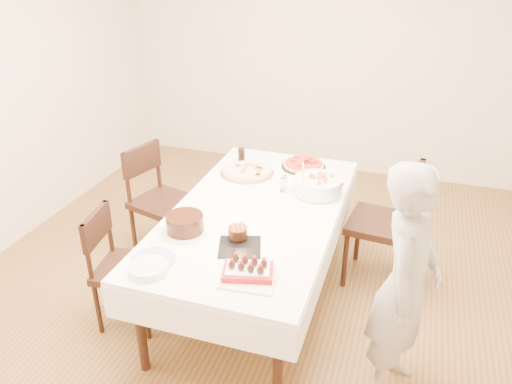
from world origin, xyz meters
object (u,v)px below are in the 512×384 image
(person, at_px, (405,286))
(pasta_bowl, at_px, (318,185))
(chair_right_savory, at_px, (381,224))
(chair_left_dessert, at_px, (128,269))
(pizza_pepperoni, at_px, (304,165))
(dining_table, at_px, (256,254))
(cola_glass, at_px, (241,154))
(pizza_white, at_px, (247,172))
(strawberry_box, at_px, (248,271))
(chair_left_savory, at_px, (163,202))
(birthday_cake, at_px, (238,228))
(taper_candle, at_px, (302,180))
(layer_cake, at_px, (185,224))

(person, distance_m, pasta_bowl, 1.19)
(chair_right_savory, distance_m, chair_left_dessert, 1.91)
(pizza_pepperoni, bearing_deg, dining_table, -100.24)
(cola_glass, bearing_deg, pizza_pepperoni, 2.34)
(pizza_white, distance_m, strawberry_box, 1.39)
(cola_glass, bearing_deg, chair_left_dessert, -104.73)
(person, xyz_separation_m, strawberry_box, (-0.86, -0.20, 0.04))
(dining_table, distance_m, pizza_white, 0.73)
(chair_left_savory, bearing_deg, dining_table, 175.68)
(chair_left_savory, height_order, pasta_bowl, chair_left_savory)
(chair_left_dessert, bearing_deg, chair_left_savory, -86.45)
(cola_glass, height_order, strawberry_box, cola_glass)
(pasta_bowl, distance_m, birthday_cake, 0.87)
(pizza_pepperoni, relative_size, strawberry_box, 1.31)
(chair_left_savory, bearing_deg, chair_left_dessert, 117.77)
(taper_candle, distance_m, birthday_cake, 0.73)
(chair_right_savory, bearing_deg, chair_left_savory, -168.96)
(chair_left_savory, xyz_separation_m, pizza_pepperoni, (1.10, 0.49, 0.29))
(cola_glass, bearing_deg, pasta_bowl, -28.86)
(person, xyz_separation_m, pasta_bowl, (-0.70, 0.95, 0.07))
(layer_cake, bearing_deg, chair_right_savory, 37.82)
(pizza_pepperoni, height_order, birthday_cake, birthday_cake)
(pizza_white, height_order, pizza_pepperoni, same)
(chair_left_dessert, bearing_deg, pizza_pepperoni, -132.05)
(chair_left_dessert, distance_m, layer_cake, 0.56)
(pizza_pepperoni, height_order, strawberry_box, strawberry_box)
(person, xyz_separation_m, pizza_pepperoni, (-0.91, 1.39, 0.03))
(pizza_pepperoni, height_order, cola_glass, cola_glass)
(chair_left_dessert, height_order, layer_cake, same)
(cola_glass, relative_size, layer_cake, 0.35)
(chair_left_savory, relative_size, taper_candle, 3.25)
(dining_table, xyz_separation_m, layer_cake, (-0.35, -0.43, 0.44))
(cola_glass, xyz_separation_m, strawberry_box, (0.60, -1.57, -0.02))
(dining_table, bearing_deg, pasta_bowl, 47.26)
(pizza_white, relative_size, pasta_bowl, 1.22)
(person, distance_m, taper_candle, 1.17)
(pizza_pepperoni, xyz_separation_m, layer_cake, (-0.50, -1.26, 0.04))
(chair_right_savory, height_order, pasta_bowl, chair_right_savory)
(person, relative_size, birthday_cake, 10.98)
(person, height_order, pasta_bowl, person)
(pasta_bowl, height_order, strawberry_box, pasta_bowl)
(person, bearing_deg, pasta_bowl, 46.60)
(cola_glass, relative_size, strawberry_box, 0.38)
(chair_left_dessert, height_order, pasta_bowl, same)
(chair_right_savory, relative_size, pizza_pepperoni, 2.75)
(pizza_pepperoni, relative_size, taper_candle, 1.27)
(chair_left_savory, distance_m, layer_cake, 1.03)
(birthday_cake, relative_size, strawberry_box, 0.48)
(strawberry_box, bearing_deg, pizza_pepperoni, 91.82)
(pizza_pepperoni, height_order, taper_candle, taper_candle)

